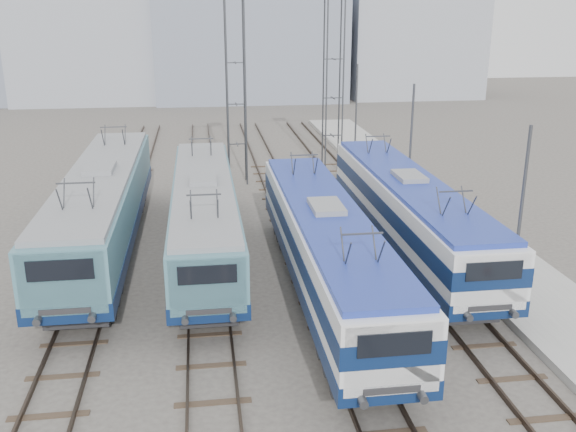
% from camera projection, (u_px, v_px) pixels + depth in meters
% --- Properties ---
extents(ground, '(160.00, 160.00, 0.00)m').
position_uv_depth(ground, '(282.00, 361.00, 20.38)').
color(ground, '#514C47').
extents(platform, '(4.00, 70.00, 0.30)m').
position_uv_depth(platform, '(481.00, 251.00, 29.20)').
color(platform, '#9E9E99').
rests_on(platform, ground).
extents(locomotive_far_left, '(2.97, 18.75, 3.53)m').
position_uv_depth(locomotive_far_left, '(102.00, 204.00, 28.60)').
color(locomotive_far_left, '#0B1E47').
rests_on(locomotive_far_left, ground).
extents(locomotive_center_left, '(2.71, 17.10, 3.22)m').
position_uv_depth(locomotive_center_left, '(204.00, 212.00, 28.11)').
color(locomotive_center_left, '#0B1E47').
rests_on(locomotive_center_left, ground).
extents(locomotive_center_right, '(2.77, 17.50, 3.29)m').
position_uv_depth(locomotive_center_right, '(327.00, 244.00, 24.06)').
color(locomotive_center_right, '#0B1E47').
rests_on(locomotive_center_right, ground).
extents(locomotive_far_right, '(2.74, 17.33, 3.26)m').
position_uv_depth(locomotive_far_right, '(409.00, 208.00, 28.44)').
color(locomotive_far_right, '#0B1E47').
rests_on(locomotive_far_right, ground).
extents(catenary_tower_west, '(4.50, 1.20, 12.00)m').
position_uv_depth(catenary_tower_west, '(236.00, 77.00, 39.03)').
color(catenary_tower_west, '#3F4247').
rests_on(catenary_tower_west, ground).
extents(catenary_tower_east, '(4.50, 1.20, 12.00)m').
position_uv_depth(catenary_tower_east, '(333.00, 72.00, 41.76)').
color(catenary_tower_east, '#3F4247').
rests_on(catenary_tower_east, ground).
extents(mast_front, '(0.12, 0.12, 7.00)m').
position_uv_depth(mast_front, '(519.00, 225.00, 22.30)').
color(mast_front, '#3F4247').
rests_on(mast_front, ground).
extents(mast_mid, '(0.12, 0.12, 7.00)m').
position_uv_depth(mast_mid, '(410.00, 151.00, 33.60)').
color(mast_mid, '#3F4247').
rests_on(mast_mid, ground).
extents(mast_rear, '(0.12, 0.12, 7.00)m').
position_uv_depth(mast_rear, '(356.00, 115.00, 44.90)').
color(mast_rear, '#3F4247').
rests_on(mast_rear, ground).
extents(building_west, '(18.00, 12.00, 14.00)m').
position_uv_depth(building_west, '(95.00, 40.00, 74.75)').
color(building_west, '#9AA0AC').
rests_on(building_west, ground).
extents(building_center, '(22.00, 14.00, 18.00)m').
position_uv_depth(building_center, '(248.00, 22.00, 76.48)').
color(building_center, gray).
rests_on(building_center, ground).
extents(building_east, '(16.00, 12.00, 12.00)m').
position_uv_depth(building_east, '(409.00, 46.00, 80.02)').
color(building_east, '#9AA0AC').
rests_on(building_east, ground).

